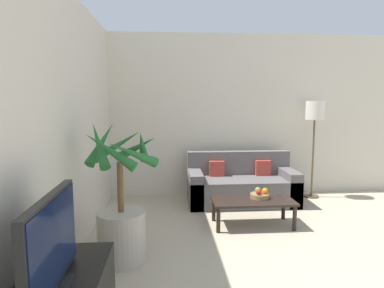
# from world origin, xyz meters

# --- Properties ---
(wall_back) EXTENTS (8.78, 0.06, 2.70)m
(wall_back) POSITION_xyz_m (0.00, 5.73, 1.35)
(wall_back) COLOR beige
(wall_back) RESTS_ON ground_plane
(wall_left) EXTENTS (0.06, 7.30, 2.70)m
(wall_left) POSITION_xyz_m (-3.62, 2.85, 1.35)
(wall_left) COLOR beige
(wall_left) RESTS_ON ground_plane
(television) EXTENTS (0.18, 0.81, 0.56)m
(television) POSITION_xyz_m (-3.31, 1.88, 0.81)
(television) COLOR black
(television) RESTS_ON tv_console
(potted_palm) EXTENTS (0.72, 0.79, 1.43)m
(potted_palm) POSITION_xyz_m (-3.11, 3.29, 0.48)
(potted_palm) COLOR #ADA393
(potted_palm) RESTS_ON ground_plane
(sofa_loveseat) EXTENTS (1.67, 0.76, 0.78)m
(sofa_loveseat) POSITION_xyz_m (-1.48, 5.14, 0.27)
(sofa_loveseat) COLOR #605B5B
(sofa_loveseat) RESTS_ON ground_plane
(floor_lamp) EXTENTS (0.29, 0.29, 1.59)m
(floor_lamp) POSITION_xyz_m (-0.24, 5.36, 1.34)
(floor_lamp) COLOR brown
(floor_lamp) RESTS_ON ground_plane
(coffee_table) EXTENTS (1.05, 0.50, 0.34)m
(coffee_table) POSITION_xyz_m (-1.55, 4.15, 0.30)
(coffee_table) COLOR black
(coffee_table) RESTS_ON ground_plane
(fruit_bowl) EXTENTS (0.25, 0.25, 0.06)m
(fruit_bowl) POSITION_xyz_m (-1.45, 4.22, 0.37)
(fruit_bowl) COLOR #997A4C
(fruit_bowl) RESTS_ON coffee_table
(apple_red) EXTENTS (0.07, 0.07, 0.07)m
(apple_red) POSITION_xyz_m (-1.47, 4.17, 0.43)
(apple_red) COLOR red
(apple_red) RESTS_ON fruit_bowl
(apple_green) EXTENTS (0.08, 0.08, 0.08)m
(apple_green) POSITION_xyz_m (-1.46, 4.26, 0.44)
(apple_green) COLOR olive
(apple_green) RESTS_ON fruit_bowl
(orange_fruit) EXTENTS (0.08, 0.08, 0.08)m
(orange_fruit) POSITION_xyz_m (-1.38, 4.21, 0.44)
(orange_fruit) COLOR orange
(orange_fruit) RESTS_ON fruit_bowl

